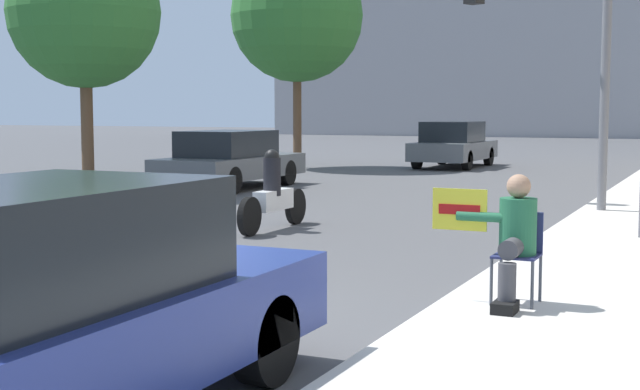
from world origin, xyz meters
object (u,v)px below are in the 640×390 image
object	(u,v)px
car_on_road_nearest	(230,160)
car_on_road_midblock	(454,145)
traffic_light_pole	(549,21)
parked_car_curbside	(45,310)
motorcycle_on_road	(273,196)
seated_protester	(513,235)
street_tree_near_curb	(84,13)
street_tree_midblock	(297,16)

from	to	relation	value
car_on_road_nearest	car_on_road_midblock	distance (m)	10.50
car_on_road_midblock	car_on_road_nearest	bearing A→B (deg)	-104.55
car_on_road_midblock	traffic_light_pole	bearing A→B (deg)	-66.30
car_on_road_nearest	traffic_light_pole	bearing A→B (deg)	-13.05
parked_car_curbside	motorcycle_on_road	world-z (taller)	parked_car_curbside
seated_protester	street_tree_near_curb	size ratio (longest dim) A/B	0.20
car_on_road_midblock	motorcycle_on_road	size ratio (longest dim) A/B	2.04
motorcycle_on_road	parked_car_curbside	bearing A→B (deg)	-70.82
car_on_road_midblock	street_tree_near_curb	world-z (taller)	street_tree_near_curb
parked_car_curbside	car_on_road_midblock	bearing A→B (deg)	100.86
motorcycle_on_road	street_tree_near_curb	distance (m)	8.56
street_tree_near_curb	street_tree_midblock	xyz separation A→B (m)	(0.37, 10.13, 0.86)
traffic_light_pole	parked_car_curbside	bearing A→B (deg)	-92.22
motorcycle_on_road	car_on_road_midblock	bearing A→B (deg)	96.32
motorcycle_on_road	street_tree_near_curb	world-z (taller)	street_tree_near_curb
seated_protester	motorcycle_on_road	size ratio (longest dim) A/B	0.55
seated_protester	street_tree_midblock	distance (m)	21.95
traffic_light_pole	motorcycle_on_road	world-z (taller)	traffic_light_pole
traffic_light_pole	car_on_road_nearest	size ratio (longest dim) A/B	1.11
motorcycle_on_road	street_tree_midblock	xyz separation A→B (m)	(-6.43, 13.94, 4.41)
car_on_road_midblock	street_tree_midblock	distance (m)	6.70
street_tree_midblock	seated_protester	bearing A→B (deg)	-58.56
street_tree_near_curb	street_tree_midblock	world-z (taller)	street_tree_midblock
seated_protester	street_tree_near_curb	xyz separation A→B (m)	(-11.61, 8.25, 3.33)
traffic_light_pole	parked_car_curbside	xyz separation A→B (m)	(-0.50, -12.87, -2.80)
parked_car_curbside	street_tree_midblock	world-z (taller)	street_tree_midblock
traffic_light_pole	car_on_road_midblock	size ratio (longest dim) A/B	1.13
seated_protester	car_on_road_midblock	bearing A→B (deg)	100.35
car_on_road_midblock	street_tree_near_curb	size ratio (longest dim) A/B	0.76
seated_protester	traffic_light_pole	size ratio (longest dim) A/B	0.24
traffic_light_pole	motorcycle_on_road	xyz separation A→B (m)	(-3.45, -4.38, -2.99)
motorcycle_on_road	traffic_light_pole	bearing A→B (deg)	51.75
car_on_road_nearest	street_tree_near_curb	xyz separation A→B (m)	(-2.35, -2.40, 3.39)
street_tree_midblock	traffic_light_pole	bearing A→B (deg)	-44.05
car_on_road_nearest	motorcycle_on_road	world-z (taller)	car_on_road_nearest
seated_protester	car_on_road_nearest	distance (m)	14.12
traffic_light_pole	street_tree_near_curb	size ratio (longest dim) A/B	0.86
parked_car_curbside	car_on_road_midblock	xyz separation A→B (m)	(-4.77, 24.86, 0.02)
street_tree_near_curb	street_tree_midblock	size ratio (longest dim) A/B	0.82
street_tree_midblock	street_tree_near_curb	bearing A→B (deg)	-92.08
seated_protester	street_tree_midblock	world-z (taller)	street_tree_midblock
street_tree_midblock	car_on_road_midblock	bearing A→B (deg)	27.82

